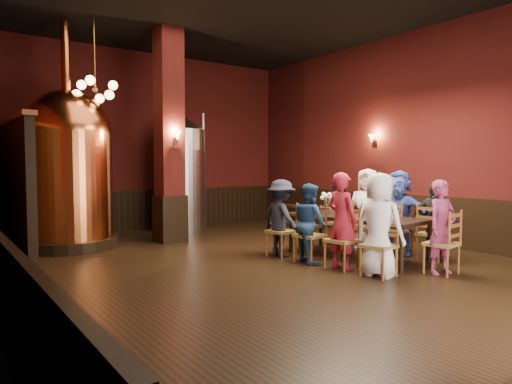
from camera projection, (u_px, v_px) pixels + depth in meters
room at (258, 128)px, 7.58m from camera, size 10.00×10.02×4.50m
wainscot_right at (404, 217)px, 9.98m from camera, size 0.08×9.90×1.00m
wainscot_back at (145, 209)px, 11.71m from camera, size 7.90×0.08×1.00m
column at (169, 136)px, 9.68m from camera, size 0.58×0.58×4.50m
partition at (15, 189)px, 8.38m from camera, size 0.22×3.50×2.40m
pendant_cluster at (95, 90)px, 8.84m from camera, size 0.90×0.90×1.70m
sconce_wall at (375, 141)px, 10.49m from camera, size 0.20×0.20×0.36m
sconce_column at (175, 138)px, 9.44m from camera, size 0.20×0.20×0.36m
dining_table at (356, 219)px, 8.00m from camera, size 1.29×2.51×0.75m
chair_0 at (379, 245)px, 6.71m from camera, size 0.51×0.51×0.92m
person_0 at (379, 225)px, 6.69m from camera, size 0.63×0.83×1.53m
chair_1 at (342, 240)px, 7.20m from camera, size 0.51×0.51×0.92m
person_1 at (342, 221)px, 7.18m from camera, size 0.39×0.57×1.53m
chair_2 at (310, 235)px, 7.68m from camera, size 0.51×0.51×0.92m
person_2 at (310, 223)px, 7.67m from camera, size 0.45×0.70×1.34m
chair_3 at (281, 231)px, 8.17m from camera, size 0.51×0.51×0.92m
person_3 at (281, 218)px, 8.16m from camera, size 0.53×0.90×1.38m
chair_4 at (433, 234)px, 7.86m from camera, size 0.51×0.51×0.92m
person_4 at (433, 221)px, 7.85m from camera, size 0.57×0.85×1.34m
chair_5 at (398, 230)px, 8.35m from camera, size 0.51×0.51×0.92m
person_5 at (398, 212)px, 8.33m from camera, size 0.81×1.51×1.55m
chair_6 at (367, 226)px, 8.83m from camera, size 0.51×0.51×0.92m
person_6 at (367, 209)px, 8.82m from camera, size 0.79×0.91×1.57m
chair_7 at (339, 223)px, 9.33m from camera, size 0.51×0.51×0.92m
person_7 at (339, 214)px, 9.31m from camera, size 0.33×0.64×1.29m
chair_8 at (442, 243)px, 6.88m from camera, size 0.51×0.51×0.92m
person_8 at (442, 227)px, 6.87m from camera, size 0.56×0.40×1.42m
copper_kettle at (68, 167)px, 8.97m from camera, size 2.07×2.07×4.40m
steel_vessel at (181, 172)px, 11.34m from camera, size 1.39×1.39×2.91m
rose_vase at (327, 199)px, 8.59m from camera, size 0.23×0.23×0.39m
wine_glass_0 at (322, 210)px, 8.19m from camera, size 0.07×0.07×0.17m
wine_glass_1 at (330, 210)px, 8.16m from camera, size 0.07×0.07×0.17m
wine_glass_2 at (381, 213)px, 7.71m from camera, size 0.07×0.07×0.17m
wine_glass_3 at (329, 207)px, 8.69m from camera, size 0.07×0.07×0.17m
wine_glass_4 at (399, 213)px, 7.67m from camera, size 0.07×0.07×0.17m
wine_glass_5 at (384, 215)px, 7.42m from camera, size 0.07×0.07×0.17m
wine_glass_6 at (339, 208)px, 8.58m from camera, size 0.07×0.07×0.17m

